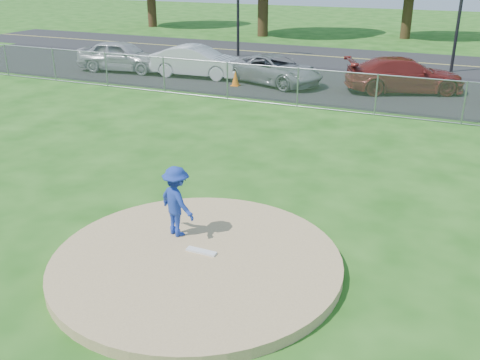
# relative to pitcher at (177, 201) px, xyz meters

# --- Properties ---
(ground) EXTENTS (120.00, 120.00, 0.00)m
(ground) POSITION_rel_pitcher_xyz_m (0.77, 9.33, -0.92)
(ground) COLOR #1A4E11
(ground) RESTS_ON ground
(pitchers_mound) EXTENTS (5.40, 5.40, 0.20)m
(pitchers_mound) POSITION_rel_pitcher_xyz_m (0.77, -0.67, -0.82)
(pitchers_mound) COLOR tan
(pitchers_mound) RESTS_ON ground
(pitching_rubber) EXTENTS (0.60, 0.15, 0.04)m
(pitching_rubber) POSITION_rel_pitcher_xyz_m (0.77, -0.47, -0.70)
(pitching_rubber) COLOR white
(pitching_rubber) RESTS_ON pitchers_mound
(chain_link_fence) EXTENTS (40.00, 0.06, 1.50)m
(chain_link_fence) POSITION_rel_pitcher_xyz_m (0.77, 11.33, -0.17)
(chain_link_fence) COLOR gray
(chain_link_fence) RESTS_ON ground
(parking_lot) EXTENTS (50.00, 8.00, 0.01)m
(parking_lot) POSITION_rel_pitcher_xyz_m (0.77, 15.83, -0.91)
(parking_lot) COLOR black
(parking_lot) RESTS_ON ground
(street) EXTENTS (60.00, 7.00, 0.01)m
(street) POSITION_rel_pitcher_xyz_m (0.77, 23.33, -0.92)
(street) COLOR black
(street) RESTS_ON ground
(pitcher) EXTENTS (1.07, 0.87, 1.44)m
(pitcher) POSITION_rel_pitcher_xyz_m (0.00, 0.00, 0.00)
(pitcher) COLOR #1C359A
(pitcher) RESTS_ON pitchers_mound
(traffic_cone) EXTENTS (0.35, 0.35, 0.69)m
(traffic_cone) POSITION_rel_pitcher_xyz_m (-4.97, 13.77, -0.57)
(traffic_cone) COLOR orange
(traffic_cone) RESTS_ON parking_lot
(parked_car_silver) EXTENTS (4.74, 2.41, 1.55)m
(parked_car_silver) POSITION_rel_pitcher_xyz_m (-11.73, 14.61, -0.14)
(parked_car_silver) COLOR #A7A8AC
(parked_car_silver) RESTS_ON parking_lot
(parked_car_white) EXTENTS (4.60, 1.91, 1.48)m
(parked_car_white) POSITION_rel_pitcher_xyz_m (-7.52, 14.90, -0.17)
(parked_car_white) COLOR silver
(parked_car_white) RESTS_ON parking_lot
(parked_car_gray) EXTENTS (5.10, 3.54, 1.29)m
(parked_car_gray) POSITION_rel_pitcher_xyz_m (-3.51, 14.88, -0.26)
(parked_car_gray) COLOR gray
(parked_car_gray) RESTS_ON parking_lot
(parked_car_darkred) EXTENTS (5.43, 3.86, 1.46)m
(parked_car_darkred) POSITION_rel_pitcher_xyz_m (2.17, 15.62, -0.18)
(parked_car_darkred) COLOR maroon
(parked_car_darkred) RESTS_ON parking_lot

